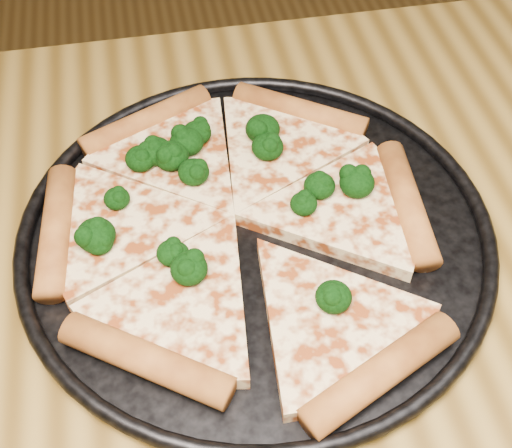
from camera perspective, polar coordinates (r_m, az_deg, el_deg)
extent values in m
cube|color=olive|center=(0.52, -0.38, -14.43)|extent=(1.20, 0.90, 0.04)
cylinder|color=black|center=(0.58, 0.00, -0.83)|extent=(0.39, 0.39, 0.01)
torus|color=black|center=(0.58, 0.00, -0.39)|extent=(0.40, 0.40, 0.01)
cylinder|color=#C27330|center=(0.67, 3.69, 9.42)|extent=(0.12, 0.10, 0.03)
cylinder|color=#C27330|center=(0.67, -9.16, 8.47)|extent=(0.13, 0.08, 0.03)
cylinder|color=#C27330|center=(0.59, -16.37, -0.52)|extent=(0.04, 0.14, 0.03)
cylinder|color=#C27330|center=(0.50, -9.17, -11.16)|extent=(0.12, 0.10, 0.03)
cylinder|color=#C27330|center=(0.50, 10.40, -12.20)|extent=(0.13, 0.08, 0.03)
cylinder|color=#C27330|center=(0.60, 12.53, 1.73)|extent=(0.04, 0.14, 0.03)
ellipsoid|color=black|center=(0.52, 6.51, -6.08)|extent=(0.03, 0.03, 0.02)
ellipsoid|color=black|center=(0.53, -5.64, -3.74)|extent=(0.03, 0.03, 0.02)
ellipsoid|color=black|center=(0.60, -5.25, 4.36)|extent=(0.03, 0.03, 0.02)
ellipsoid|color=black|center=(0.61, -7.11, 5.70)|extent=(0.03, 0.03, 0.02)
ellipsoid|color=black|center=(0.54, -7.11, -2.42)|extent=(0.02, 0.02, 0.02)
ellipsoid|color=black|center=(0.59, 5.34, 3.22)|extent=(0.03, 0.03, 0.02)
ellipsoid|color=black|center=(0.62, -9.65, 5.44)|extent=(0.03, 0.03, 0.02)
ellipsoid|color=black|center=(0.62, -8.37, 6.05)|extent=(0.03, 0.03, 0.02)
ellipsoid|color=black|center=(0.63, -5.82, 6.87)|extent=(0.03, 0.03, 0.02)
ellipsoid|color=black|center=(0.62, 0.97, 6.51)|extent=(0.03, 0.03, 0.02)
ellipsoid|color=black|center=(0.57, 4.02, 1.70)|extent=(0.02, 0.02, 0.02)
ellipsoid|color=black|center=(0.54, -6.75, -2.50)|extent=(0.02, 0.02, 0.02)
ellipsoid|color=black|center=(0.56, -13.01, -1.50)|extent=(0.02, 0.02, 0.02)
ellipsoid|color=black|center=(0.56, -13.27, -0.89)|extent=(0.03, 0.03, 0.02)
ellipsoid|color=black|center=(0.59, 8.46, 3.45)|extent=(0.03, 0.03, 0.02)
ellipsoid|color=black|center=(0.64, -4.98, 7.62)|extent=(0.03, 0.03, 0.02)
ellipsoid|color=black|center=(0.59, -11.59, 2.11)|extent=(0.02, 0.02, 0.02)
ellipsoid|color=black|center=(0.64, 0.56, 7.98)|extent=(0.03, 0.03, 0.02)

